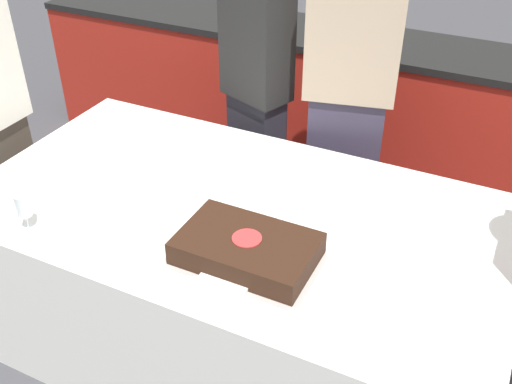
{
  "coord_description": "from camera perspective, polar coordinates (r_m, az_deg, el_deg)",
  "views": [
    {
      "loc": [
        0.92,
        -1.69,
        2.15
      ],
      "look_at": [
        0.09,
        0.0,
        0.87
      ],
      "focal_mm": 42.0,
      "sensor_mm": 36.0,
      "label": 1
    }
  ],
  "objects": [
    {
      "name": "person_cutting_cake",
      "position": [
        2.89,
        8.78,
        8.36
      ],
      "size": [
        0.45,
        0.29,
        1.76
      ],
      "rotation": [
        0.0,
        0.0,
        -2.92
      ],
      "color": "#383347",
      "rests_on": "ground_plane"
    },
    {
      "name": "wine_glass",
      "position": [
        2.36,
        -21.3,
        -1.31
      ],
      "size": [
        0.07,
        0.07,
        0.15
      ],
      "color": "white",
      "rests_on": "dining_table"
    },
    {
      "name": "ground_plane",
      "position": [
        2.89,
        -1.67,
        -13.96
      ],
      "size": [
        14.0,
        14.0,
        0.0
      ],
      "primitive_type": "plane",
      "color": "#424247"
    },
    {
      "name": "utensil_pile",
      "position": [
        2.0,
        -3.45,
        -9.09
      ],
      "size": [
        0.18,
        0.12,
        0.02
      ],
      "color": "white",
      "rests_on": "dining_table"
    },
    {
      "name": "side_plate_near_cake",
      "position": [
        2.32,
        4.23,
        -2.4
      ],
      "size": [
        0.2,
        0.2,
        0.0
      ],
      "color": "white",
      "rests_on": "dining_table"
    },
    {
      "name": "person_standing_back",
      "position": [
        3.06,
        0.05,
        9.58
      ],
      "size": [
        0.38,
        0.3,
        1.67
      ],
      "rotation": [
        0.0,
        0.0,
        2.79
      ],
      "color": "#282833",
      "rests_on": "ground_plane"
    },
    {
      "name": "back_counter",
      "position": [
        3.87,
        9.73,
        7.77
      ],
      "size": [
        4.4,
        0.58,
        0.92
      ],
      "color": "#A82319",
      "rests_on": "ground_plane"
    },
    {
      "name": "plate_stack",
      "position": [
        2.65,
        -18.0,
        1.98
      ],
      "size": [
        0.19,
        0.19,
        0.08
      ],
      "color": "white",
      "rests_on": "dining_table"
    },
    {
      "name": "dining_table",
      "position": [
        2.61,
        -1.81,
        -8.33
      ],
      "size": [
        2.16,
        1.17,
        0.77
      ],
      "color": "silver",
      "rests_on": "ground_plane"
    },
    {
      "name": "cake",
      "position": [
        2.1,
        -0.86,
        -5.43
      ],
      "size": [
        0.52,
        0.34,
        0.09
      ],
      "color": "#B7B2AD",
      "rests_on": "dining_table"
    }
  ]
}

